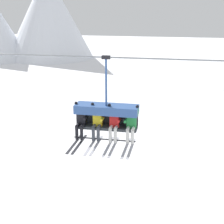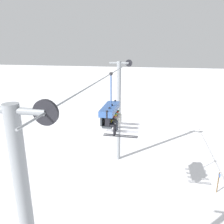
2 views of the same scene
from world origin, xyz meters
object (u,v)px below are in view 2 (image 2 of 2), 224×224
object	(u,v)px
trail_sign	(218,181)
skier_green	(117,112)
chairlift_chair	(110,111)
lift_tower_far	(119,111)
skier_red	(115,115)
skier_black	(110,122)
skier_yellow	(113,118)

from	to	relation	value
trail_sign	skier_green	bearing A→B (deg)	113.11
skier_green	trail_sign	distance (m)	9.26
chairlift_chair	skier_green	size ratio (longest dim) A/B	1.69
lift_tower_far	chairlift_chair	size ratio (longest dim) A/B	3.12
lift_tower_far	skier_green	world-z (taller)	lift_tower_far
chairlift_chair	skier_green	bearing A→B (deg)	-13.39
lift_tower_far	skier_red	xyz separation A→B (m)	(-6.94, -0.92, 1.82)
trail_sign	skier_black	bearing A→B (deg)	124.67
skier_green	trail_sign	size ratio (longest dim) A/B	1.06
lift_tower_far	chairlift_chair	bearing A→B (deg)	-174.39
chairlift_chair	skier_black	xyz separation A→B (m)	(-0.90, -0.21, -0.28)
skier_red	skier_green	bearing A→B (deg)	0.00
skier_black	skier_green	size ratio (longest dim) A/B	1.00
skier_yellow	skier_green	distance (m)	1.20
skier_yellow	trail_sign	world-z (taller)	skier_yellow
lift_tower_far	skier_red	bearing A→B (deg)	-172.41
skier_black	chairlift_chair	bearing A→B (deg)	13.39
lift_tower_far	trail_sign	bearing A→B (deg)	-113.99
skier_yellow	skier_green	world-z (taller)	same
skier_black	skier_yellow	distance (m)	0.60
lift_tower_far	skier_black	bearing A→B (deg)	-173.51
lift_tower_far	skier_black	size ratio (longest dim) A/B	5.29
skier_red	skier_green	xyz separation A→B (m)	(0.60, 0.00, -0.00)
lift_tower_far	trail_sign	xyz separation A→B (m)	(-3.43, -7.72, -3.76)
skier_black	trail_sign	xyz separation A→B (m)	(4.70, -6.79, -5.58)
skier_yellow	trail_sign	size ratio (longest dim) A/B	1.06
skier_yellow	lift_tower_far	bearing A→B (deg)	6.99
trail_sign	chairlift_chair	bearing A→B (deg)	118.46
skier_green	skier_yellow	bearing A→B (deg)	180.00
lift_tower_far	chairlift_chair	distance (m)	7.56
skier_black	trail_sign	size ratio (longest dim) A/B	1.06
skier_yellow	skier_green	xyz separation A→B (m)	(1.20, 0.00, -0.00)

